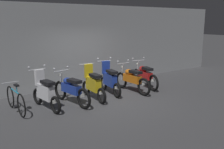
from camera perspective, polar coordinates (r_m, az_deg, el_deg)
name	(u,v)px	position (r m, az deg, el deg)	size (l,w,h in m)	color
ground_plane	(107,99)	(8.68, -1.09, -5.53)	(80.00, 80.00, 0.00)	#424244
back_wall	(77,46)	(10.24, -7.98, 6.43)	(16.00, 0.30, 3.28)	gray
motorbike_slot_0	(45,92)	(7.85, -15.06, -3.86)	(0.59, 1.68, 1.29)	black
motorbike_slot_1	(71,89)	(8.14, -9.41, -3.30)	(0.58, 1.94, 1.15)	black
motorbike_slot_2	(93,84)	(8.54, -4.41, -2.21)	(0.56, 1.68, 1.18)	black
motorbike_slot_3	(109,80)	(9.17, -0.59, -1.15)	(0.58, 1.68, 1.29)	black
motorbike_slot_4	(132,79)	(9.45, 4.51, -1.01)	(0.59, 1.95, 1.15)	black
motorbike_slot_5	(144,75)	(10.15, 7.42, -0.15)	(0.62, 1.93, 1.15)	black
bicycle	(16,100)	(7.87, -21.17, -5.50)	(0.50, 1.73, 0.89)	black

